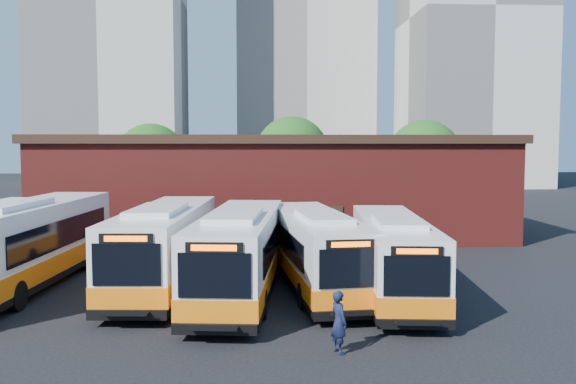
{
  "coord_description": "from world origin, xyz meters",
  "views": [
    {
      "loc": [
        -1.37,
        -19.73,
        5.8
      ],
      "look_at": [
        0.09,
        6.34,
        3.8
      ],
      "focal_mm": 38.0,
      "sensor_mm": 36.0,
      "label": 1
    }
  ],
  "objects": [
    {
      "name": "transit_worker",
      "position": [
        0.98,
        -3.17,
        0.89
      ],
      "size": [
        0.64,
        0.76,
        1.77
      ],
      "primitive_type": "imported",
      "rotation": [
        0.0,
        0.0,
        1.95
      ],
      "color": "black",
      "rests_on": "ground"
    },
    {
      "name": "tree_mid",
      "position": [
        2.0,
        34.0,
        5.08
      ],
      "size": [
        6.56,
        6.56,
        8.36
      ],
      "color": "#382314",
      "rests_on": "ground"
    },
    {
      "name": "bus_west",
      "position": [
        -5.03,
        5.46,
        1.55
      ],
      "size": [
        3.33,
        12.66,
        3.41
      ],
      "rotation": [
        0.0,
        0.0,
        -0.06
      ],
      "color": "silver",
      "rests_on": "ground"
    },
    {
      "name": "tree_west",
      "position": [
        -10.0,
        32.0,
        4.64
      ],
      "size": [
        6.0,
        6.0,
        7.65
      ],
      "color": "#382314",
      "rests_on": "ground"
    },
    {
      "name": "bus_midwest",
      "position": [
        -1.93,
        3.71,
        1.53
      ],
      "size": [
        3.78,
        12.54,
        3.37
      ],
      "rotation": [
        0.0,
        0.0,
        -0.1
      ],
      "color": "silver",
      "rests_on": "ground"
    },
    {
      "name": "tower_right",
      "position": [
        30.0,
        68.0,
        24.34
      ],
      "size": [
        18.0,
        18.0,
        49.2
      ],
      "color": "beige",
      "rests_on": "ground"
    },
    {
      "name": "bus_farwest",
      "position": [
        -10.66,
        5.45,
        1.66
      ],
      "size": [
        3.77,
        13.54,
        3.65
      ],
      "rotation": [
        0.0,
        0.0,
        -0.08
      ],
      "color": "silver",
      "rests_on": "ground"
    },
    {
      "name": "bus_mideast",
      "position": [
        1.14,
        4.73,
        1.45
      ],
      "size": [
        3.47,
        11.84,
        3.18
      ],
      "rotation": [
        0.0,
        0.0,
        0.09
      ],
      "color": "silver",
      "rests_on": "ground"
    },
    {
      "name": "tree_east",
      "position": [
        13.0,
        31.0,
        4.83
      ],
      "size": [
        6.24,
        6.24,
        7.96
      ],
      "color": "#382314",
      "rests_on": "ground"
    },
    {
      "name": "ground",
      "position": [
        0.0,
        0.0,
        0.0
      ],
      "size": [
        220.0,
        220.0,
        0.0
      ],
      "primitive_type": "plane",
      "color": "black"
    },
    {
      "name": "bus_east",
      "position": [
        4.03,
        3.55,
        1.42
      ],
      "size": [
        3.44,
        11.62,
        3.13
      ],
      "rotation": [
        0.0,
        0.0,
        -0.1
      ],
      "color": "silver",
      "rests_on": "ground"
    },
    {
      "name": "depot_building",
      "position": [
        0.0,
        20.0,
        3.26
      ],
      "size": [
        28.6,
        12.6,
        6.4
      ],
      "color": "maroon",
      "rests_on": "ground"
    },
    {
      "name": "tower_center",
      "position": [
        7.0,
        86.0,
        30.34
      ],
      "size": [
        22.0,
        20.0,
        61.2
      ],
      "color": "#BDB6AC",
      "rests_on": "ground"
    }
  ]
}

